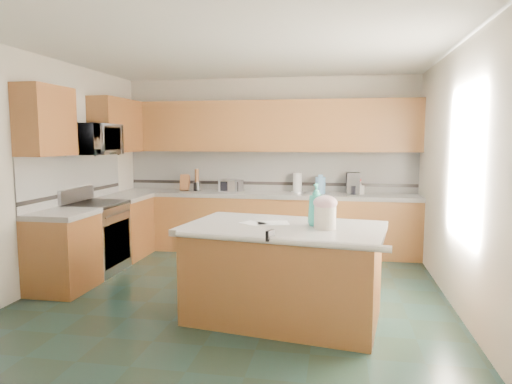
% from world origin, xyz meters
% --- Properties ---
extents(floor, '(4.60, 4.60, 0.00)m').
position_xyz_m(floor, '(0.00, 0.00, 0.00)').
color(floor, black).
rests_on(floor, ground).
extents(ceiling, '(4.60, 4.60, 0.00)m').
position_xyz_m(ceiling, '(0.00, 0.00, 2.70)').
color(ceiling, white).
rests_on(ceiling, ground).
extents(wall_back, '(4.60, 0.04, 2.70)m').
position_xyz_m(wall_back, '(0.00, 2.32, 1.35)').
color(wall_back, beige).
rests_on(wall_back, ground).
extents(wall_front, '(4.60, 0.04, 2.70)m').
position_xyz_m(wall_front, '(0.00, -2.32, 1.35)').
color(wall_front, beige).
rests_on(wall_front, ground).
extents(wall_left, '(0.04, 4.60, 2.70)m').
position_xyz_m(wall_left, '(-2.32, 0.00, 1.35)').
color(wall_left, beige).
rests_on(wall_left, ground).
extents(wall_right, '(0.04, 4.60, 2.70)m').
position_xyz_m(wall_right, '(2.32, 0.00, 1.35)').
color(wall_right, beige).
rests_on(wall_right, ground).
extents(back_base_cab, '(4.60, 0.60, 0.86)m').
position_xyz_m(back_base_cab, '(0.00, 2.00, 0.43)').
color(back_base_cab, '#562D14').
rests_on(back_base_cab, ground).
extents(back_countertop, '(4.60, 0.64, 0.06)m').
position_xyz_m(back_countertop, '(0.00, 2.00, 0.89)').
color(back_countertop, white).
rests_on(back_countertop, back_base_cab).
extents(back_upper_cab, '(4.60, 0.33, 0.78)m').
position_xyz_m(back_upper_cab, '(0.00, 2.13, 1.94)').
color(back_upper_cab, '#562D14').
rests_on(back_upper_cab, wall_back).
extents(back_backsplash, '(4.60, 0.02, 0.63)m').
position_xyz_m(back_backsplash, '(0.00, 2.29, 1.24)').
color(back_backsplash, silver).
rests_on(back_backsplash, back_countertop).
extents(back_accent_band, '(4.60, 0.01, 0.05)m').
position_xyz_m(back_accent_band, '(0.00, 2.28, 1.04)').
color(back_accent_band, black).
rests_on(back_accent_band, back_countertop).
extents(left_base_cab_rear, '(0.60, 0.82, 0.86)m').
position_xyz_m(left_base_cab_rear, '(-2.00, 1.29, 0.43)').
color(left_base_cab_rear, '#562D14').
rests_on(left_base_cab_rear, ground).
extents(left_counter_rear, '(0.64, 0.82, 0.06)m').
position_xyz_m(left_counter_rear, '(-2.00, 1.29, 0.89)').
color(left_counter_rear, white).
rests_on(left_counter_rear, left_base_cab_rear).
extents(left_base_cab_front, '(0.60, 0.72, 0.86)m').
position_xyz_m(left_base_cab_front, '(-2.00, -0.24, 0.43)').
color(left_base_cab_front, '#562D14').
rests_on(left_base_cab_front, ground).
extents(left_counter_front, '(0.64, 0.72, 0.06)m').
position_xyz_m(left_counter_front, '(-2.00, -0.24, 0.89)').
color(left_counter_front, white).
rests_on(left_counter_front, left_base_cab_front).
extents(left_backsplash, '(0.02, 2.30, 0.63)m').
position_xyz_m(left_backsplash, '(-2.29, 0.55, 1.24)').
color(left_backsplash, silver).
rests_on(left_backsplash, wall_left).
extents(left_accent_band, '(0.01, 2.30, 0.05)m').
position_xyz_m(left_accent_band, '(-2.28, 0.55, 1.04)').
color(left_accent_band, black).
rests_on(left_accent_band, wall_left).
extents(left_upper_cab_rear, '(0.33, 1.09, 0.78)m').
position_xyz_m(left_upper_cab_rear, '(-2.13, 1.42, 1.94)').
color(left_upper_cab_rear, '#562D14').
rests_on(left_upper_cab_rear, wall_left).
extents(left_upper_cab_front, '(0.33, 0.72, 0.78)m').
position_xyz_m(left_upper_cab_front, '(-2.13, -0.24, 1.94)').
color(left_upper_cab_front, '#562D14').
rests_on(left_upper_cab_front, wall_left).
extents(range_body, '(0.60, 0.76, 0.88)m').
position_xyz_m(range_body, '(-2.00, 0.50, 0.44)').
color(range_body, '#B7B7BC').
rests_on(range_body, ground).
extents(range_oven_door, '(0.02, 0.68, 0.55)m').
position_xyz_m(range_oven_door, '(-1.71, 0.50, 0.40)').
color(range_oven_door, black).
rests_on(range_oven_door, range_body).
extents(range_cooktop, '(0.62, 0.78, 0.04)m').
position_xyz_m(range_cooktop, '(-2.00, 0.50, 0.90)').
color(range_cooktop, black).
rests_on(range_cooktop, range_body).
extents(range_handle, '(0.02, 0.66, 0.02)m').
position_xyz_m(range_handle, '(-1.68, 0.50, 0.78)').
color(range_handle, '#B7B7BC').
rests_on(range_handle, range_body).
extents(range_backguard, '(0.06, 0.76, 0.18)m').
position_xyz_m(range_backguard, '(-2.26, 0.50, 1.02)').
color(range_backguard, '#B7B7BC').
rests_on(range_backguard, range_body).
extents(microwave, '(0.50, 0.73, 0.41)m').
position_xyz_m(microwave, '(-2.00, 0.50, 1.73)').
color(microwave, '#B7B7BC').
rests_on(microwave, wall_left).
extents(island_base, '(1.89, 1.26, 0.86)m').
position_xyz_m(island_base, '(0.60, -0.63, 0.43)').
color(island_base, '#562D14').
rests_on(island_base, ground).
extents(island_top, '(2.01, 1.38, 0.06)m').
position_xyz_m(island_top, '(0.60, -0.63, 0.89)').
color(island_top, white).
rests_on(island_top, island_base).
extents(island_bullnose, '(1.85, 0.34, 0.06)m').
position_xyz_m(island_bullnose, '(0.60, -1.18, 0.89)').
color(island_bullnose, white).
rests_on(island_bullnose, island_base).
extents(treat_jar, '(0.22, 0.22, 0.21)m').
position_xyz_m(treat_jar, '(0.99, -0.75, 1.02)').
color(treat_jar, silver).
rests_on(treat_jar, island_top).
extents(treat_jar_lid, '(0.22, 0.22, 0.14)m').
position_xyz_m(treat_jar_lid, '(0.99, -0.75, 1.16)').
color(treat_jar_lid, beige).
rests_on(treat_jar_lid, treat_jar).
extents(treat_jar_knob, '(0.07, 0.02, 0.02)m').
position_xyz_m(treat_jar_knob, '(0.99, -0.75, 1.21)').
color(treat_jar_knob, tan).
rests_on(treat_jar_knob, treat_jar_lid).
extents(treat_jar_knob_end_l, '(0.04, 0.04, 0.04)m').
position_xyz_m(treat_jar_knob_end_l, '(0.95, -0.75, 1.21)').
color(treat_jar_knob_end_l, tan).
rests_on(treat_jar_knob_end_l, treat_jar_lid).
extents(treat_jar_knob_end_r, '(0.04, 0.04, 0.04)m').
position_xyz_m(treat_jar_knob_end_r, '(1.02, -0.75, 1.21)').
color(treat_jar_knob_end_r, tan).
rests_on(treat_jar_knob_end_r, treat_jar_lid).
extents(soap_bottle_island, '(0.18, 0.18, 0.40)m').
position_xyz_m(soap_bottle_island, '(0.90, -0.59, 1.12)').
color(soap_bottle_island, '#38BCAF').
rests_on(soap_bottle_island, island_top).
extents(paper_sheet_a, '(0.35, 0.29, 0.00)m').
position_xyz_m(paper_sheet_a, '(0.48, -0.53, 0.92)').
color(paper_sheet_a, white).
rests_on(paper_sheet_a, island_top).
extents(paper_sheet_b, '(0.30, 0.29, 0.00)m').
position_xyz_m(paper_sheet_b, '(0.29, -0.58, 0.92)').
color(paper_sheet_b, white).
rests_on(paper_sheet_b, island_top).
extents(clamp_body, '(0.07, 0.10, 0.09)m').
position_xyz_m(clamp_body, '(0.54, -1.16, 0.93)').
color(clamp_body, black).
rests_on(clamp_body, island_top).
extents(clamp_handle, '(0.02, 0.07, 0.02)m').
position_xyz_m(clamp_handle, '(0.54, -1.22, 0.91)').
color(clamp_handle, black).
rests_on(clamp_handle, island_top).
extents(knife_block, '(0.16, 0.20, 0.28)m').
position_xyz_m(knife_block, '(-1.31, 2.05, 1.05)').
color(knife_block, '#472814').
rests_on(knife_block, back_countertop).
extents(utensil_crock, '(0.11, 0.11, 0.14)m').
position_xyz_m(utensil_crock, '(-1.12, 2.08, 0.99)').
color(utensil_crock, black).
rests_on(utensil_crock, back_countertop).
extents(utensil_bundle, '(0.07, 0.07, 0.21)m').
position_xyz_m(utensil_bundle, '(-1.12, 2.08, 1.17)').
color(utensil_bundle, '#472814').
rests_on(utensil_bundle, utensil_crock).
extents(toaster_oven, '(0.39, 0.33, 0.19)m').
position_xyz_m(toaster_oven, '(-0.56, 2.05, 1.01)').
color(toaster_oven, '#B7B7BC').
rests_on(toaster_oven, back_countertop).
extents(toaster_oven_door, '(0.29, 0.01, 0.15)m').
position_xyz_m(toaster_oven_door, '(-0.56, 1.95, 1.01)').
color(toaster_oven_door, black).
rests_on(toaster_oven_door, toaster_oven).
extents(paper_towel, '(0.13, 0.13, 0.30)m').
position_xyz_m(paper_towel, '(0.48, 2.10, 1.07)').
color(paper_towel, white).
rests_on(paper_towel, back_countertop).
extents(paper_towel_base, '(0.20, 0.20, 0.01)m').
position_xyz_m(paper_towel_base, '(0.48, 2.10, 0.93)').
color(paper_towel_base, '#B7B7BC').
rests_on(paper_towel_base, back_countertop).
extents(water_jug, '(0.15, 0.15, 0.25)m').
position_xyz_m(water_jug, '(0.84, 2.06, 1.05)').
color(water_jug, '#598FC3').
rests_on(water_jug, back_countertop).
extents(water_jug_neck, '(0.07, 0.07, 0.04)m').
position_xyz_m(water_jug_neck, '(0.84, 2.06, 1.19)').
color(water_jug_neck, '#598FC3').
rests_on(water_jug_neck, water_jug).
extents(coffee_maker, '(0.20, 0.22, 0.32)m').
position_xyz_m(coffee_maker, '(1.32, 2.08, 1.08)').
color(coffee_maker, black).
rests_on(coffee_maker, back_countertop).
extents(coffee_carafe, '(0.13, 0.13, 0.13)m').
position_xyz_m(coffee_carafe, '(1.32, 2.03, 0.99)').
color(coffee_carafe, black).
rests_on(coffee_carafe, back_countertop).
extents(soap_bottle_back, '(0.13, 0.13, 0.20)m').
position_xyz_m(soap_bottle_back, '(1.43, 2.05, 1.02)').
color(soap_bottle_back, white).
rests_on(soap_bottle_back, back_countertop).
extents(soap_back_cap, '(0.02, 0.02, 0.03)m').
position_xyz_m(soap_back_cap, '(1.43, 2.05, 1.13)').
color(soap_back_cap, red).
rests_on(soap_back_cap, soap_bottle_back).
extents(window_light_proxy, '(0.02, 1.40, 1.10)m').
position_xyz_m(window_light_proxy, '(2.29, -0.20, 1.50)').
color(window_light_proxy, white).
rests_on(window_light_proxy, wall_right).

